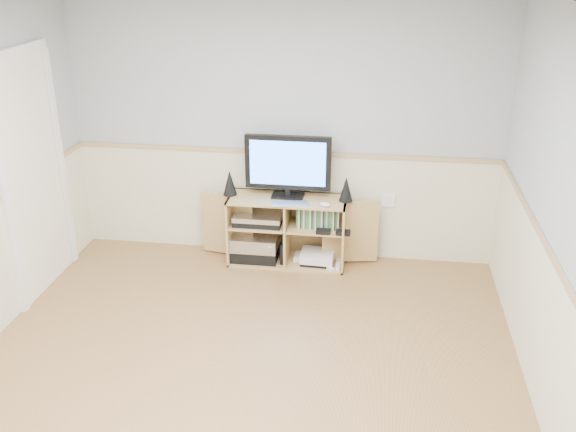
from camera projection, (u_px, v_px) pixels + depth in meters
The scene contains 11 objects.
room at pixel (223, 224), 3.97m from camera, with size 4.04×4.54×2.54m.
media_cabinet at pixel (288, 228), 6.07m from camera, with size 1.70×0.41×0.65m.
monitor at pixel (288, 164), 5.82m from camera, with size 0.79×0.18×0.58m.
speaker_left at pixel (230, 183), 5.94m from camera, with size 0.13×0.13×0.24m, color black.
speaker_right at pixel (346, 189), 5.80m from camera, with size 0.12×0.12×0.23m, color black.
keyboard at pixel (290, 204), 5.76m from camera, with size 0.33×0.13×0.01m, color silver.
mouse at pixel (325, 204), 5.72m from camera, with size 0.10×0.06×0.04m, color white.
av_components at pixel (256, 239), 6.11m from camera, with size 0.52×0.33×0.47m.
game_consoles at pixel (316, 257), 6.08m from camera, with size 0.45×0.30×0.11m.
game_cases at pixel (318, 218), 5.91m from camera, with size 0.39×0.14×0.19m, color #3F8C3F.
wall_outlet at pixel (388, 200), 5.99m from camera, with size 0.12×0.03×0.12m, color white.
Camera 1 is at (0.86, -3.41, 2.83)m, focal length 40.00 mm.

